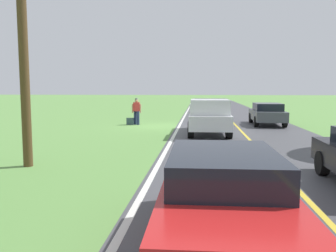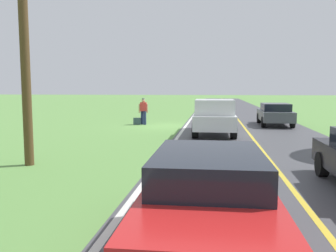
% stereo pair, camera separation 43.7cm
% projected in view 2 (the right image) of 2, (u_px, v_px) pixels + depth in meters
% --- Properties ---
extents(ground_plane, '(200.00, 200.00, 0.00)m').
position_uv_depth(ground_plane, '(164.00, 126.00, 22.09)').
color(ground_plane, '#609347').
extents(road_surface, '(7.52, 120.00, 0.00)m').
position_uv_depth(road_surface, '(244.00, 127.00, 21.46)').
color(road_surface, '#47474C').
rests_on(road_surface, ground).
extents(lane_edge_line, '(0.16, 117.60, 0.00)m').
position_uv_depth(lane_edge_line, '(186.00, 126.00, 21.92)').
color(lane_edge_line, silver).
rests_on(lane_edge_line, ground).
extents(lane_centre_line, '(0.14, 117.60, 0.00)m').
position_uv_depth(lane_centre_line, '(244.00, 127.00, 21.46)').
color(lane_centre_line, gold).
rests_on(lane_centre_line, ground).
extents(hitchhiker_walking, '(0.62, 0.51, 1.75)m').
position_uv_depth(hitchhiker_walking, '(144.00, 110.00, 22.97)').
color(hitchhiker_walking, navy).
rests_on(hitchhiker_walking, ground).
extents(suitcase_carried, '(0.47, 0.21, 0.44)m').
position_uv_depth(suitcase_carried, '(137.00, 121.00, 23.01)').
color(suitcase_carried, '#384C56').
rests_on(suitcase_carried, ground).
extents(pickup_truck_passing, '(2.14, 5.42, 1.82)m').
position_uv_depth(pickup_truck_passing, '(214.00, 116.00, 18.00)').
color(pickup_truck_passing, silver).
rests_on(pickup_truck_passing, ground).
extents(sedan_ahead_same_lane, '(1.96, 4.42, 1.41)m').
position_uv_depth(sedan_ahead_same_lane, '(208.00, 197.00, 5.29)').
color(sedan_ahead_same_lane, red).
rests_on(sedan_ahead_same_lane, ground).
extents(sedan_near_oncoming, '(2.02, 4.45, 1.41)m').
position_uv_depth(sedan_near_oncoming, '(275.00, 114.00, 22.50)').
color(sedan_near_oncoming, '#4C5156').
rests_on(sedan_near_oncoming, ground).
extents(utility_pole_roadside, '(0.28, 0.28, 8.51)m').
position_uv_depth(utility_pole_roadside, '(24.00, 25.00, 10.48)').
color(utility_pole_roadside, brown).
rests_on(utility_pole_roadside, ground).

